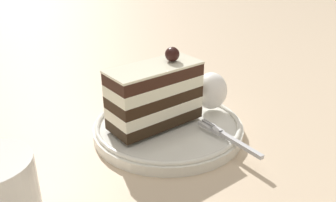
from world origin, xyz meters
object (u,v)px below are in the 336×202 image
cake_slice (155,95)px  fork (227,137)px  dessert_plate (168,127)px  whipped_cream_dollop (211,91)px

cake_slice → fork: cake_slice is taller
dessert_plate → whipped_cream_dollop: bearing=-143.8°
cake_slice → fork: bearing=158.0°
dessert_plate → cake_slice: cake_slice is taller
dessert_plate → fork: 0.09m
dessert_plate → cake_slice: size_ratio=1.58×
dessert_plate → fork: size_ratio=2.28×
fork → whipped_cream_dollop: bearing=-79.5°
dessert_plate → whipped_cream_dollop: size_ratio=3.80×
dessert_plate → whipped_cream_dollop: whipped_cream_dollop is taller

